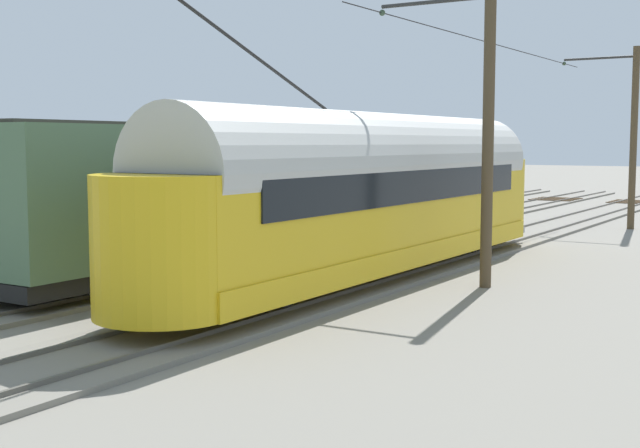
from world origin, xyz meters
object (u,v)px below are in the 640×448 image
(vintage_streetcar, at_px, (374,192))
(flatcar_far_siding, at_px, (104,229))
(catenary_pole_foreground, at_px, (632,134))
(catenary_pole_mid_near, at_px, (485,128))
(track_end_bumper, at_px, (439,215))
(boxcar_adjacent, at_px, (178,195))

(vintage_streetcar, height_order, flatcar_far_siding, vintage_streetcar)
(flatcar_far_siding, relative_size, catenary_pole_foreground, 1.73)
(catenary_pole_foreground, height_order, catenary_pole_mid_near, same)
(track_end_bumper, bearing_deg, catenary_pole_foreground, -162.00)
(vintage_streetcar, relative_size, boxcar_adjacent, 1.55)
(catenary_pole_foreground, height_order, track_end_bumper, catenary_pole_foreground)
(flatcar_far_siding, relative_size, track_end_bumper, 7.09)
(vintage_streetcar, distance_m, track_end_bumper, 15.15)
(vintage_streetcar, height_order, catenary_pole_foreground, catenary_pole_foreground)
(boxcar_adjacent, xyz_separation_m, catenary_pole_mid_near, (-7.35, -2.77, 1.71))
(boxcar_adjacent, height_order, flatcar_far_siding, boxcar_adjacent)
(vintage_streetcar, xyz_separation_m, track_end_bumper, (4.53, -14.33, -1.87))
(boxcar_adjacent, bearing_deg, track_end_bumper, -89.99)
(flatcar_far_siding, distance_m, catenary_pole_foreground, 21.34)
(catenary_pole_mid_near, height_order, track_end_bumper, catenary_pole_mid_near)
(vintage_streetcar, xyz_separation_m, catenary_pole_foreground, (-2.82, -16.72, 1.61))
(catenary_pole_foreground, bearing_deg, boxcar_adjacent, 68.98)
(vintage_streetcar, relative_size, catenary_pole_mid_near, 2.49)
(flatcar_far_siding, bearing_deg, vintage_streetcar, -175.34)
(vintage_streetcar, distance_m, flatcar_far_siding, 9.21)
(catenary_pole_mid_near, xyz_separation_m, track_end_bumper, (7.35, -13.96, -3.47))
(catenary_pole_mid_near, bearing_deg, catenary_pole_foreground, -90.00)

